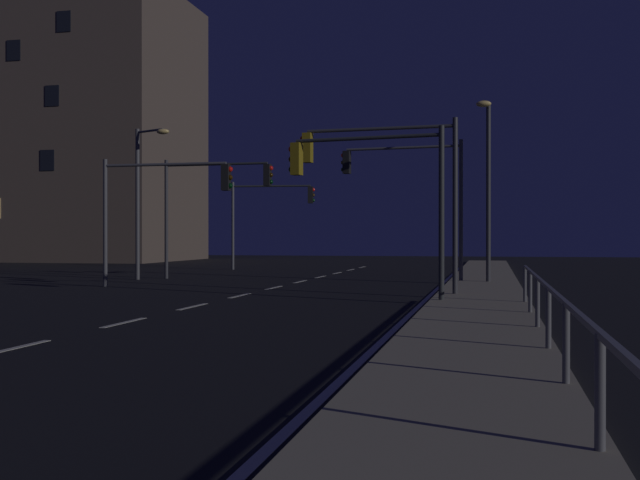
# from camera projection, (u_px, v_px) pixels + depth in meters

# --- Properties ---
(ground_plane) EXTENTS (112.00, 112.00, 0.00)m
(ground_plane) POSITION_uv_depth(u_px,v_px,m) (199.00, 305.00, 21.45)
(ground_plane) COLOR black
(ground_plane) RESTS_ON ground
(sidewalk_right) EXTENTS (2.69, 77.00, 0.14)m
(sidewalk_right) POSITION_uv_depth(u_px,v_px,m) (479.00, 308.00, 19.82)
(sidewalk_right) COLOR gray
(sidewalk_right) RESTS_ON ground
(lane_markings_center) EXTENTS (0.14, 50.00, 0.01)m
(lane_markings_center) POSITION_uv_depth(u_px,v_px,m) (240.00, 296.00, 24.86)
(lane_markings_center) COLOR silver
(lane_markings_center) RESTS_ON ground
(lane_edge_line) EXTENTS (0.14, 53.00, 0.01)m
(lane_edge_line) POSITION_uv_depth(u_px,v_px,m) (431.00, 295.00, 25.05)
(lane_edge_line) COLOR silver
(lane_edge_line) RESTS_ON ground
(traffic_light_near_right) EXTENTS (5.05, 0.60, 5.39)m
(traffic_light_near_right) POSITION_uv_depth(u_px,v_px,m) (385.00, 169.00, 24.46)
(traffic_light_near_right) COLOR #38383D
(traffic_light_near_right) RESTS_ON sidewalk_right
(traffic_light_far_right) EXTENTS (5.13, 0.43, 5.35)m
(traffic_light_far_right) POSITION_uv_depth(u_px,v_px,m) (213.00, 193.00, 34.62)
(traffic_light_far_right) COLOR #38383D
(traffic_light_far_right) RESTS_ON ground
(traffic_light_mid_right) EXTENTS (4.62, 0.88, 4.82)m
(traffic_light_mid_right) POSITION_uv_depth(u_px,v_px,m) (368.00, 177.00, 22.32)
(traffic_light_mid_right) COLOR #2D3033
(traffic_light_mid_right) RESTS_ON sidewalk_right
(traffic_light_far_center) EXTENTS (5.16, 0.34, 4.81)m
(traffic_light_far_center) POSITION_uv_depth(u_px,v_px,m) (163.00, 194.00, 28.91)
(traffic_light_far_center) COLOR #4C4C51
(traffic_light_far_center) RESTS_ON ground
(traffic_light_overhead_east) EXTENTS (5.07, 0.79, 5.64)m
(traffic_light_overhead_east) POSITION_uv_depth(u_px,v_px,m) (408.00, 181.00, 31.88)
(traffic_light_overhead_east) COLOR #4C4C51
(traffic_light_overhead_east) RESTS_ON sidewalk_right
(traffic_light_mid_left) EXTENTS (4.82, 0.67, 5.03)m
(traffic_light_mid_left) POSITION_uv_depth(u_px,v_px,m) (270.00, 207.00, 44.53)
(traffic_light_mid_left) COLOR #4C4C51
(traffic_light_mid_left) RESTS_ON ground
(street_lamp_corner) EXTENTS (0.56, 1.76, 6.94)m
(street_lamp_corner) POSITION_uv_depth(u_px,v_px,m) (488.00, 174.00, 30.17)
(street_lamp_corner) COLOR #38383D
(street_lamp_corner) RESTS_ON sidewalk_right
(street_lamp_far_end) EXTENTS (1.88, 0.99, 6.62)m
(street_lamp_far_end) POSITION_uv_depth(u_px,v_px,m) (143.00, 188.00, 34.07)
(street_lamp_far_end) COLOR #4C4C51
(street_lamp_far_end) RESTS_ON ground
(barrier_fence) EXTENTS (0.09, 20.99, 0.98)m
(barrier_fence) POSITION_uv_depth(u_px,v_px,m) (556.00, 310.00, 10.72)
(barrier_fence) COLOR #59595E
(barrier_fence) RESTS_ON sidewalk_right
(building_distant) EXTENTS (23.71, 13.15, 20.89)m
(building_distant) POSITION_uv_depth(u_px,v_px,m) (42.00, 132.00, 63.52)
(building_distant) COLOR brown
(building_distant) RESTS_ON ground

